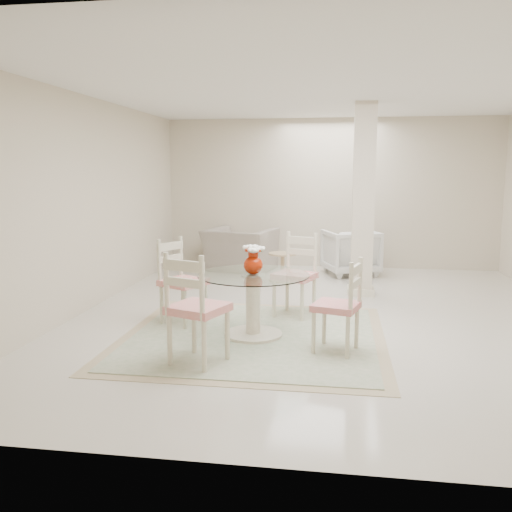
# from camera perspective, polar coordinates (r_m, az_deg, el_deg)

# --- Properties ---
(ground) EXTENTS (7.00, 7.00, 0.00)m
(ground) POSITION_cam_1_polar(r_m,az_deg,el_deg) (6.74, 7.09, -6.30)
(ground) COLOR beige
(ground) RESTS_ON ground
(room_shell) EXTENTS (6.02, 7.02, 2.71)m
(room_shell) POSITION_cam_1_polar(r_m,az_deg,el_deg) (6.51, 7.41, 9.67)
(room_shell) COLOR beige
(room_shell) RESTS_ON ground
(column) EXTENTS (0.30, 0.30, 2.70)m
(column) POSITION_cam_1_polar(r_m,az_deg,el_deg) (7.82, 11.23, 5.75)
(column) COLOR beige
(column) RESTS_ON ground
(area_rug) EXTENTS (2.80, 2.80, 0.02)m
(area_rug) POSITION_cam_1_polar(r_m,az_deg,el_deg) (5.89, -0.29, -8.42)
(area_rug) COLOR tan
(area_rug) RESTS_ON ground
(dining_table) EXTENTS (1.19, 1.19, 0.69)m
(dining_table) POSITION_cam_1_polar(r_m,az_deg,el_deg) (5.80, -0.30, -5.19)
(dining_table) COLOR #F9EACD
(dining_table) RESTS_ON ground
(red_vase) EXTENTS (0.24, 0.22, 0.31)m
(red_vase) POSITION_cam_1_polar(r_m,az_deg,el_deg) (5.70, -0.29, -0.40)
(red_vase) COLOR #AD1F05
(red_vase) RESTS_ON dining_table
(dining_chair_east) EXTENTS (0.51, 0.51, 1.03)m
(dining_chair_east) POSITION_cam_1_polar(r_m,az_deg,el_deg) (5.31, 9.13, -4.51)
(dining_chair_east) COLOR beige
(dining_chair_east) RESTS_ON ground
(dining_chair_north) EXTENTS (0.57, 0.57, 1.12)m
(dining_chair_north) POSITION_cam_1_polar(r_m,az_deg,el_deg) (6.62, 4.35, -1.30)
(dining_chair_north) COLOR #EDE4C3
(dining_chair_north) RESTS_ON ground
(dining_chair_west) EXTENTS (0.59, 0.59, 1.10)m
(dining_chair_west) POSITION_cam_1_polar(r_m,az_deg,el_deg) (6.34, -8.14, -1.94)
(dining_chair_west) COLOR beige
(dining_chair_west) RESTS_ON ground
(dining_chair_south) EXTENTS (0.60, 0.60, 1.17)m
(dining_chair_south) POSITION_cam_1_polar(r_m,az_deg,el_deg) (4.92, -6.61, -4.69)
(dining_chair_south) COLOR beige
(dining_chair_south) RESTS_ON ground
(recliner_taupe) EXTENTS (1.36, 1.26, 0.75)m
(recliner_taupe) POSITION_cam_1_polar(r_m,az_deg,el_deg) (9.64, -1.67, 0.68)
(recliner_taupe) COLOR gray
(recliner_taupe) RESTS_ON ground
(armchair_white) EXTENTS (1.07, 1.08, 0.77)m
(armchair_white) POSITION_cam_1_polar(r_m,az_deg,el_deg) (9.40, 9.92, 0.41)
(armchair_white) COLOR white
(armchair_white) RESTS_ON ground
(side_table) EXTENTS (0.45, 0.45, 0.47)m
(side_table) POSITION_cam_1_polar(r_m,az_deg,el_deg) (8.70, 2.81, -1.30)
(side_table) COLOR tan
(side_table) RESTS_ON ground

